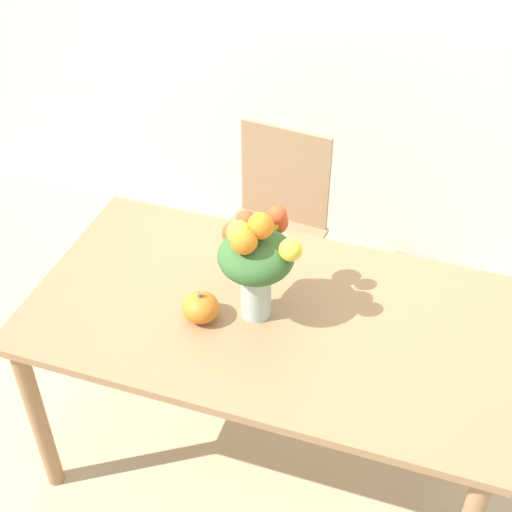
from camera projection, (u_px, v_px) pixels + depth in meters
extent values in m
plane|color=tan|center=(267.00, 452.00, 2.74)|extent=(12.00, 12.00, 0.00)
cube|color=#9E754C|center=(270.00, 315.00, 2.28)|extent=(1.54, 0.84, 0.03)
cylinder|color=#9E754C|center=(38.00, 418.00, 2.43)|extent=(0.06, 0.06, 0.72)
cylinder|color=#9E754C|center=(132.00, 284.00, 2.96)|extent=(0.06, 0.06, 0.72)
cylinder|color=#9E754C|center=(483.00, 366.00, 2.61)|extent=(0.06, 0.06, 0.72)
cylinder|color=#B2CCBC|center=(256.00, 291.00, 2.20)|extent=(0.10, 0.10, 0.19)
cylinder|color=silver|center=(256.00, 305.00, 2.24)|extent=(0.08, 0.08, 0.07)
cylinder|color=#38662D|center=(262.00, 285.00, 2.18)|extent=(0.00, 0.00, 0.23)
cylinder|color=#38662D|center=(260.00, 280.00, 2.19)|extent=(0.01, 0.01, 0.23)
cylinder|color=#38662D|center=(252.00, 280.00, 2.19)|extent=(0.01, 0.01, 0.23)
cylinder|color=#38662D|center=(250.00, 284.00, 2.18)|extent=(0.01, 0.01, 0.23)
cylinder|color=#38662D|center=(256.00, 287.00, 2.17)|extent=(0.01, 0.01, 0.23)
ellipsoid|color=#38662D|center=(256.00, 256.00, 2.11)|extent=(0.23, 0.23, 0.14)
sphere|color=orange|center=(261.00, 226.00, 2.03)|extent=(0.08, 0.08, 0.08)
sphere|color=yellow|center=(269.00, 224.00, 2.15)|extent=(0.06, 0.06, 0.06)
sphere|color=orange|center=(244.00, 241.00, 2.01)|extent=(0.08, 0.08, 0.08)
sphere|color=#D64C23|center=(246.00, 221.00, 2.10)|extent=(0.06, 0.06, 0.06)
sphere|color=yellow|center=(239.00, 232.00, 2.02)|extent=(0.07, 0.07, 0.07)
sphere|color=yellow|center=(291.00, 250.00, 2.04)|extent=(0.07, 0.07, 0.07)
sphere|color=#D64C23|center=(233.00, 233.00, 2.15)|extent=(0.07, 0.07, 0.07)
sphere|color=#D64C23|center=(279.00, 215.00, 2.10)|extent=(0.06, 0.06, 0.06)
sphere|color=#D64C23|center=(276.00, 222.00, 2.18)|extent=(0.08, 0.08, 0.08)
ellipsoid|color=orange|center=(201.00, 307.00, 2.21)|extent=(0.12, 0.12, 0.09)
cylinder|color=brown|center=(200.00, 296.00, 2.18)|extent=(0.02, 0.02, 0.02)
cube|color=#9E7A56|center=(265.00, 245.00, 3.02)|extent=(0.46, 0.46, 0.02)
cylinder|color=#9E7A56|center=(213.00, 298.00, 3.10)|extent=(0.04, 0.04, 0.44)
cylinder|color=#9E7A56|center=(285.00, 321.00, 2.99)|extent=(0.04, 0.04, 0.44)
cylinder|color=#9E7A56|center=(247.00, 253.00, 3.34)|extent=(0.04, 0.04, 0.44)
cylinder|color=#9E7A56|center=(314.00, 273.00, 3.23)|extent=(0.04, 0.04, 0.44)
cube|color=#9E7A56|center=(285.00, 175.00, 3.02)|extent=(0.40, 0.06, 0.45)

